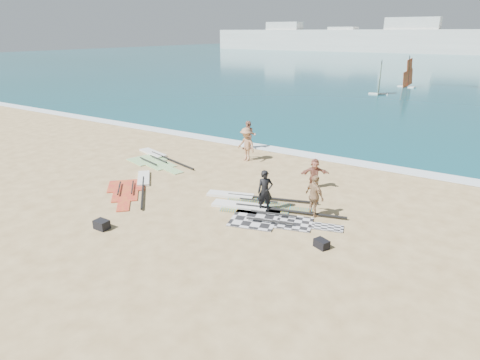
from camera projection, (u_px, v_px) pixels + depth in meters
The scene contains 17 objects.
ground at pixel (176, 233), 15.32m from camera, with size 300.00×300.00×0.00m, color tan.
sea at pixel (467, 58), 119.95m from camera, with size 300.00×240.00×0.06m, color #0B4C52.
surf_line at pixel (306, 155), 25.07m from camera, with size 300.00×1.20×0.04m, color white.
far_town at pixel (423, 40), 140.54m from camera, with size 160.00×8.00×12.00m.
rig_grey at pixel (263, 214), 16.86m from camera, with size 5.92×3.16×0.20m.
rig_green at pixel (156, 159), 24.21m from camera, with size 5.43×2.93×0.20m.
rig_orange at pixel (249, 201), 18.13m from camera, with size 5.26×2.95×0.20m.
rig_red at pixel (134, 186), 19.90m from camera, with size 4.05×4.56×0.20m.
gear_bag_near at pixel (102, 225), 15.63m from camera, with size 0.56×0.41×0.36m, color black.
gear_bag_far at pixel (322, 244), 14.27m from camera, with size 0.51×0.36×0.31m, color black.
person_wetsuit at pixel (265, 191), 16.90m from camera, with size 0.67×0.44×1.84m, color black.
beachgoer_left at pixel (249, 135), 25.97m from camera, with size 0.91×0.71×1.87m, color #A96E59.
beachgoer_mid at pixel (246, 144), 23.68m from camera, with size 1.29×0.74×1.99m, color #A97A59.
beachgoer_back at pixel (315, 196), 16.44m from camera, with size 1.06×0.44×1.81m, color #A5805A.
beachgoer_right at pixel (314, 173), 19.55m from camera, with size 1.39×0.44×1.50m, color #9D5C48.
windsurfer_left at pixel (379, 84), 48.71m from camera, with size 2.35×2.74×4.14m.
windsurfer_centre at pixel (408, 78), 55.06m from camera, with size 2.46×2.80×4.31m.
Camera 1 is at (9.35, -10.24, 7.24)m, focal length 30.00 mm.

